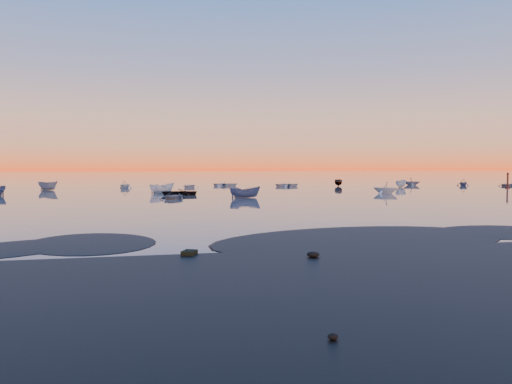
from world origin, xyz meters
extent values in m
plane|color=slate|center=(0.00, 100.00, 0.00)|extent=(600.00, 600.00, 0.00)
imported|color=#394A6D|center=(-3.63, 34.97, 0.00)|extent=(2.09, 4.06, 1.35)
imported|color=silver|center=(17.59, 40.42, 0.00)|extent=(3.73, 3.72, 1.27)
cylinder|color=#41150D|center=(47.53, 52.99, 0.05)|extent=(0.83, 0.83, 0.28)
cylinder|color=#41150D|center=(47.53, 52.99, 1.20)|extent=(0.29, 0.29, 2.39)
cone|color=#41150D|center=(47.53, 52.99, 2.62)|extent=(0.55, 0.55, 0.46)
camera|label=1|loc=(-15.09, -24.30, 3.79)|focal=35.00mm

